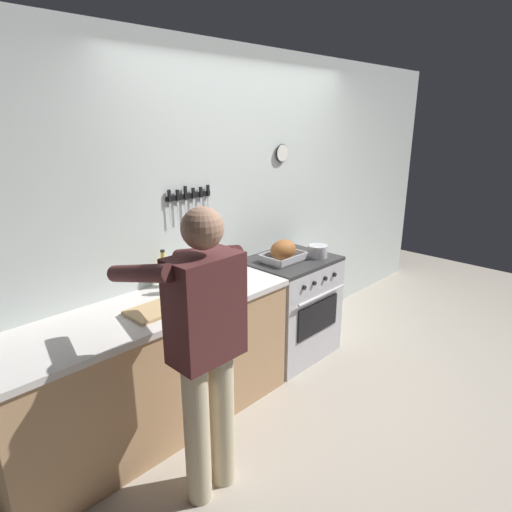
% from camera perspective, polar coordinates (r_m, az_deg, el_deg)
% --- Properties ---
extents(ground_plane, '(8.00, 8.00, 0.00)m').
position_cam_1_polar(ground_plane, '(3.51, 14.90, -18.90)').
color(ground_plane, '#A89E8E').
extents(wall_back, '(6.00, 0.13, 2.60)m').
position_cam_1_polar(wall_back, '(3.73, -1.78, 5.96)').
color(wall_back, silver).
rests_on(wall_back, ground).
extents(counter_block, '(2.03, 0.65, 0.90)m').
position_cam_1_polar(counter_block, '(3.08, -13.40, -14.24)').
color(counter_block, tan).
rests_on(counter_block, ground).
extents(stove, '(0.76, 0.67, 0.90)m').
position_cam_1_polar(stove, '(3.92, 4.38, -6.62)').
color(stove, '#BCBCC1').
rests_on(stove, ground).
extents(person_cook, '(0.51, 0.63, 1.66)m').
position_cam_1_polar(person_cook, '(2.32, -6.83, -10.89)').
color(person_cook, '#C6B793').
rests_on(person_cook, ground).
extents(roasting_pan, '(0.35, 0.26, 0.18)m').
position_cam_1_polar(roasting_pan, '(3.66, 3.58, 0.59)').
color(roasting_pan, '#B7B7BC').
rests_on(roasting_pan, stove).
extents(saucepan, '(0.17, 0.17, 0.11)m').
position_cam_1_polar(saucepan, '(3.81, 8.08, 0.63)').
color(saucepan, '#B7B7BC').
rests_on(saucepan, stove).
extents(cutting_board, '(0.36, 0.24, 0.02)m').
position_cam_1_polar(cutting_board, '(2.81, -12.86, -6.88)').
color(cutting_board, tan).
rests_on(cutting_board, counter_block).
extents(bottle_soy_sauce, '(0.06, 0.06, 0.20)m').
position_cam_1_polar(bottle_soy_sauce, '(3.46, -3.34, -0.48)').
color(bottle_soy_sauce, black).
rests_on(bottle_soy_sauce, counter_block).
extents(bottle_dish_soap, '(0.07, 0.07, 0.20)m').
position_cam_1_polar(bottle_dish_soap, '(3.05, -10.92, -3.27)').
color(bottle_dish_soap, '#338CCC').
rests_on(bottle_dish_soap, counter_block).
extents(bottle_cooking_oil, '(0.07, 0.07, 0.27)m').
position_cam_1_polar(bottle_cooking_oil, '(3.17, -11.99, -1.96)').
color(bottle_cooking_oil, gold).
rests_on(bottle_cooking_oil, counter_block).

